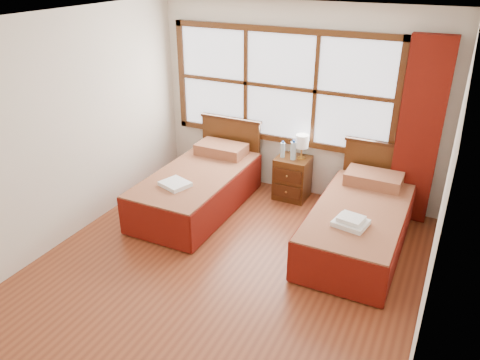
% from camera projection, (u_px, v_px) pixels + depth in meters
% --- Properties ---
extents(floor, '(4.50, 4.50, 0.00)m').
position_uv_depth(floor, '(221.00, 273.00, 5.05)').
color(floor, brown).
rests_on(floor, ground).
extents(ceiling, '(4.50, 4.50, 0.00)m').
position_uv_depth(ceiling, '(216.00, 21.00, 3.92)').
color(ceiling, white).
rests_on(ceiling, wall_back).
extents(wall_back, '(4.00, 0.00, 4.00)m').
position_uv_depth(wall_back, '(298.00, 103.00, 6.30)').
color(wall_back, silver).
rests_on(wall_back, floor).
extents(wall_left, '(0.00, 4.50, 4.50)m').
position_uv_depth(wall_left, '(62.00, 132.00, 5.27)').
color(wall_left, silver).
rests_on(wall_left, floor).
extents(wall_right, '(0.00, 4.50, 4.50)m').
position_uv_depth(wall_right, '(441.00, 208.00, 3.70)').
color(wall_right, silver).
rests_on(wall_right, floor).
extents(window, '(3.16, 0.06, 1.56)m').
position_uv_depth(window, '(280.00, 87.00, 6.28)').
color(window, white).
rests_on(window, wall_back).
extents(curtain, '(0.50, 0.16, 2.30)m').
position_uv_depth(curtain, '(419.00, 133.00, 5.62)').
color(curtain, '#66120A').
rests_on(curtain, wall_back).
extents(bed_left, '(1.02, 2.04, 0.99)m').
position_uv_depth(bed_left, '(199.00, 186.00, 6.26)').
color(bed_left, '#3C1D0C').
rests_on(bed_left, floor).
extents(bed_right, '(1.00, 2.02, 0.97)m').
position_uv_depth(bed_right, '(359.00, 223.00, 5.42)').
color(bed_right, '#3C1D0C').
rests_on(bed_right, floor).
extents(nightstand, '(0.45, 0.45, 0.60)m').
position_uv_depth(nightstand, '(292.00, 178.00, 6.51)').
color(nightstand, '#4D2910').
rests_on(nightstand, floor).
extents(towels_left, '(0.41, 0.38, 0.05)m').
position_uv_depth(towels_left, '(175.00, 184.00, 5.76)').
color(towels_left, white).
rests_on(towels_left, bed_left).
extents(towels_right, '(0.38, 0.35, 0.10)m').
position_uv_depth(towels_right, '(351.00, 222.00, 4.94)').
color(towels_right, white).
rests_on(towels_right, bed_right).
extents(lamp, '(0.18, 0.18, 0.34)m').
position_uv_depth(lamp, '(302.00, 142.00, 6.25)').
color(lamp, gold).
rests_on(lamp, nightstand).
extents(bottle_near, '(0.06, 0.06, 0.23)m').
position_uv_depth(bottle_near, '(283.00, 150.00, 6.36)').
color(bottle_near, silver).
rests_on(bottle_near, nightstand).
extents(bottle_far, '(0.07, 0.07, 0.28)m').
position_uv_depth(bottle_far, '(293.00, 151.00, 6.28)').
color(bottle_far, silver).
rests_on(bottle_far, nightstand).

